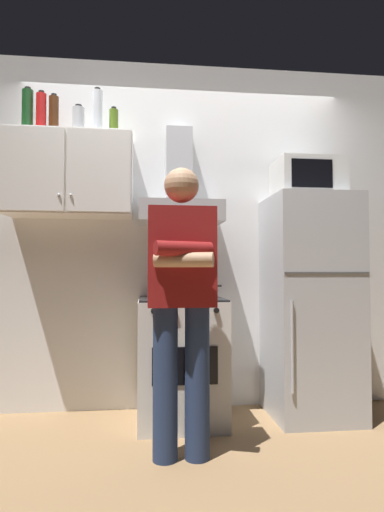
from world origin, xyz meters
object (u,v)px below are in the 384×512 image
bottle_olive_oil (114,123)px  upper_cabinet (70,175)px  bottle_rum_dark (54,114)px  bottle_soda_red (41,112)px  microwave (308,179)px  range_hood (180,198)px  person_standing (181,298)px  bottle_wine_green (27,110)px  cooking_pot (201,290)px  bottle_vodka_clear (97,112)px  refrigerator (310,305)px  bottle_canister_steel (78,121)px  stove_oven (181,359)px

bottle_olive_oil → upper_cabinet: bearing=-174.4°
bottle_olive_oil → bottle_rum_dark: size_ratio=0.79×
bottle_rum_dark → upper_cabinet: bearing=5.8°
bottle_olive_oil → bottle_soda_red: bearing=-173.1°
microwave → bottle_soda_red: bearing=177.8°
range_hood → bottle_soda_red: bottle_soda_red is taller
range_hood → person_standing: size_ratio=0.46×
bottle_wine_green → bottle_rum_dark: 0.18m
cooking_pot → bottle_wine_green: 1.79m
bottle_olive_oil → bottle_soda_red: 0.51m
bottle_olive_oil → bottle_vodka_clear: size_ratio=0.67×
upper_cabinet → bottle_soda_red: 0.49m
refrigerator → bottle_canister_steel: bottle_canister_steel is taller
bottle_vodka_clear → bottle_rum_dark: 0.31m
bottle_wine_green → person_standing: bearing=-33.9°
bottle_canister_steel → bottle_wine_green: bottle_wine_green is taller
range_hood → microwave: (0.95, -0.11, 0.14)m
microwave → cooking_pot: microwave is taller
bottle_wine_green → bottle_olive_oil: bearing=5.4°
microwave → bottle_rum_dark: bearing=177.1°
bottle_canister_steel → bottle_soda_red: (-0.25, -0.06, 0.03)m
cooking_pot → bottle_soda_red: (-1.13, 0.21, 1.27)m
microwave → bottle_canister_steel: size_ratio=2.08×
stove_oven → cooking_pot: size_ratio=3.13×
stove_oven → person_standing: size_ratio=0.53×
person_standing → upper_cabinet: bearing=135.7°
bottle_rum_dark → person_standing: bearing=-39.7°
microwave → bottle_vodka_clear: bottle_vodka_clear is taller
refrigerator → bottle_wine_green: size_ratio=5.02×
stove_oven → microwave: size_ratio=1.82×
refrigerator → bottle_vodka_clear: (-1.56, 0.09, 1.41)m
bottle_wine_green → bottle_soda_red: bearing=-2.5°
stove_oven → bottle_canister_steel: bottle_canister_steel is taller
bottle_wine_green → upper_cabinet: bearing=5.1°
refrigerator → bottle_olive_oil: 1.98m
cooking_pot → bottle_rum_dark: size_ratio=0.98×
person_standing → bottle_vodka_clear: size_ratio=4.86×
person_standing → bottle_olive_oil: bottle_olive_oil is taller
range_hood → bottle_canister_steel: 0.94m
upper_cabinet → bottle_rum_dark: size_ratio=3.15×
cooking_pot → bottle_rum_dark: bearing=167.5°
microwave → bottle_canister_steel: 1.75m
upper_cabinet → bottle_vodka_clear: bottle_vodka_clear is taller
bottle_vodka_clear → bottle_canister_steel: bearing=156.2°
bottle_olive_oil → bottle_canister_steel: 0.26m
cooking_pot → bottle_canister_steel: bearing=162.5°
bottle_soda_red → bottle_wine_green: 0.10m
upper_cabinet → microwave: size_ratio=1.88×
stove_oven → refrigerator: size_ratio=0.55×
refrigerator → microwave: 0.94m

